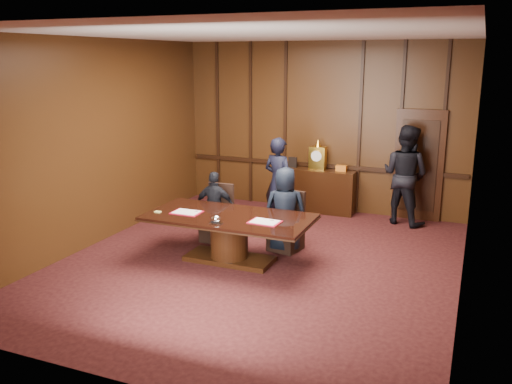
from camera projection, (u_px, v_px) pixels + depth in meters
room at (266, 155)px, 8.24m from camera, size 7.00×7.04×3.50m
sideboard at (317, 189)px, 11.37m from camera, size 1.60×0.45×1.54m
conference_table at (229, 231)px, 8.55m from camera, size 2.62×1.32×0.76m
folder_left at (187, 212)px, 8.63m from camera, size 0.46×0.33×0.02m
folder_right at (265, 222)px, 8.13m from camera, size 0.48×0.36×0.02m
inkstand at (216, 220)px, 8.07m from camera, size 0.20×0.14×0.12m
notepad at (158, 212)px, 8.67m from camera, size 0.10×0.07×0.01m
chair_left at (217, 224)px, 9.63m from camera, size 0.49×0.49×0.99m
chair_right at (286, 233)px, 9.15m from camera, size 0.57×0.57×0.99m
signatory_left at (215, 207)px, 9.48m from camera, size 0.77×0.42×1.25m
signatory_right at (285, 210)px, 8.98m from camera, size 0.80×0.64×1.43m
witness_left at (278, 182)px, 10.34m from camera, size 0.72×0.57×1.72m
witness_right at (405, 175)px, 10.44m from camera, size 1.14×1.02×1.93m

